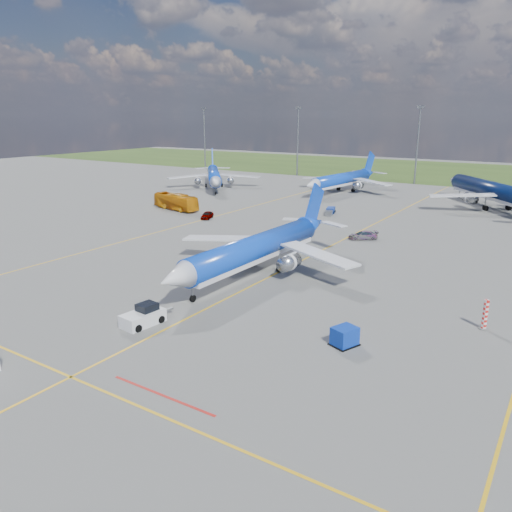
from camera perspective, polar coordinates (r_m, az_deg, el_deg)
The scene contains 16 objects.
ground at distance 56.27m, azimuth -4.00°, elevation -5.18°, with size 400.00×400.00×0.00m, color #575755.
grass_strip at distance 195.47m, azimuth 23.73°, elevation 8.64°, with size 400.00×80.00×0.01m, color #2D4719.
taxiway_lines at distance 78.99m, azimuth 8.24°, elevation 0.92°, with size 60.25×160.00×0.02m.
floodlight_masts at distance 153.55m, azimuth 25.33°, elevation 11.56°, with size 202.20×0.50×22.70m.
warning_post at distance 53.51m, azimuth 24.72°, elevation -6.09°, with size 0.50×0.50×3.00m, color red.
bg_jet_nw at distance 143.45m, azimuth -4.79°, elevation 7.74°, with size 28.50×37.40×9.80m, color #0D3DC0, non-canonical shape.
bg_jet_nnw at distance 137.56m, azimuth 9.71°, elevation 7.22°, with size 28.13×36.91×9.67m, color #0D3DC0, non-canonical shape.
bg_jet_n at distance 123.80m, azimuth 25.14°, elevation 5.00°, with size 32.60×42.79×11.21m, color #07143A, non-canonical shape.
main_airliner at distance 65.76m, azimuth -0.04°, elevation -1.99°, with size 28.65×37.60×9.85m, color #0D3DC0, non-canonical shape.
pushback_tug at distance 51.21m, azimuth -12.71°, elevation -6.75°, with size 2.71×6.12×2.04m.
uld_container at distance 46.36m, azimuth 10.09°, elevation -9.02°, with size 1.72×2.15×1.72m, color #0B31A5.
apron_bus at distance 111.24m, azimuth -9.15°, elevation 6.14°, with size 2.93×12.53×3.49m, color orange.
service_car_a at distance 100.82m, azimuth -5.61°, elevation 4.68°, with size 1.71×4.26×1.45m, color #999999.
service_car_b at distance 80.18m, azimuth 0.78°, elevation 1.80°, with size 2.22×4.82×1.34m, color #999999.
service_car_c at distance 85.42m, azimuth 12.13°, elevation 2.34°, with size 1.95×4.80×1.39m, color #999999.
baggage_tug_c at distance 106.33m, azimuth 8.45°, elevation 5.08°, with size 2.90×5.59×1.21m.
Camera 1 is at (31.80, -41.81, 20.19)m, focal length 35.00 mm.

